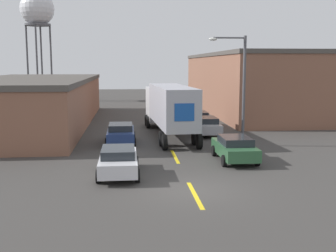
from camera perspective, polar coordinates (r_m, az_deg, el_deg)
ground_plane at (r=19.35m, az=3.33°, el=-8.65°), size 160.00×160.00×0.00m
road_centerline at (r=26.14m, az=0.94°, el=-4.14°), size 0.20×19.48×0.01m
warehouse_left at (r=41.83m, az=-18.09°, el=3.20°), size 11.08×29.50×4.41m
warehouse_right at (r=51.89m, az=11.30°, el=5.78°), size 11.33×30.03×6.98m
semi_truck at (r=33.51m, az=0.07°, el=2.78°), size 3.37×13.33×4.04m
parked_car_left_near at (r=21.76m, az=-6.74°, el=-4.65°), size 2.10×4.50×1.46m
parked_car_right_near at (r=25.17m, az=9.02°, el=-2.93°), size 2.10×4.50×1.46m
parked_car_right_mid at (r=34.10m, az=5.12°, el=0.08°), size 2.10×4.50×1.46m
parked_car_left_far at (r=30.40m, az=-6.42°, el=-0.94°), size 2.10×4.50×1.46m
parked_car_right_far at (r=38.21m, az=3.96°, el=0.98°), size 2.10×4.50×1.46m
water_tower at (r=69.69m, az=-17.31°, el=14.69°), size 5.16×5.16×16.68m
street_lamp at (r=29.49m, az=9.67°, el=5.86°), size 2.60×0.32×7.59m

